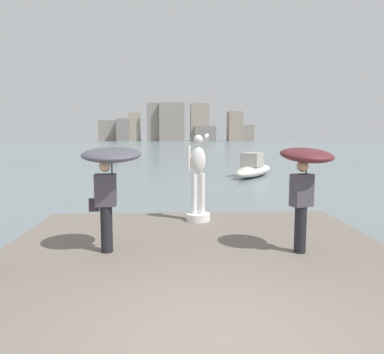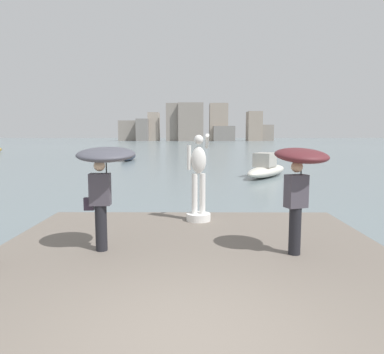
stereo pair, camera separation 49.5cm
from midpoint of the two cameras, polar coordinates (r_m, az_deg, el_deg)
name	(u,v)px [view 2 (the right image)]	position (r m, az deg, el deg)	size (l,w,h in m)	color
ground_plane	(194,156)	(43.85, 0.58, 3.27)	(400.00, 400.00, 0.00)	slate
pier	(191,289)	(6.02, 2.26, -16.95)	(7.63, 9.48, 0.40)	#70665B
statue_white_figure	(199,185)	(9.36, 2.53, -1.24)	(0.62, 0.87, 2.22)	white
onlooker_left	(104,168)	(7.02, -11.47, 1.34)	(1.14, 1.16, 2.01)	black
onlooker_right	(300,171)	(7.04, 18.28, 0.85)	(1.26, 1.27, 2.00)	black
boat_leftward	(129,157)	(36.77, -9.42, 3.13)	(1.23, 4.80, 0.77)	#2D384C
boat_rightward	(266,169)	(23.04, 12.05, 1.24)	(3.91, 5.38, 1.48)	silver
distant_skyline	(195,126)	(138.93, 0.50, 7.89)	(58.20, 11.28, 13.80)	gray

